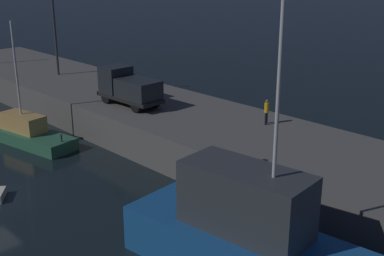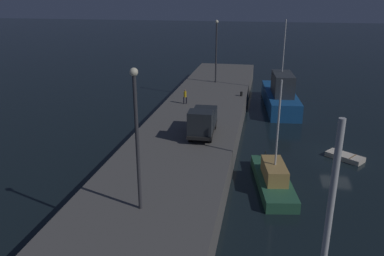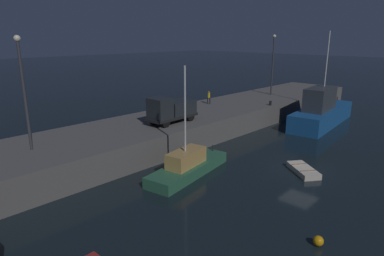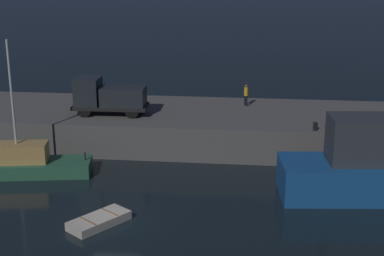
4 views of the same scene
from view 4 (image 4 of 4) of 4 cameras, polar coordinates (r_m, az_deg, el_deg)
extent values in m
plane|color=black|center=(29.04, -8.15, -9.23)|extent=(320.00, 320.00, 0.00)
cube|color=#5B5956|center=(40.70, -3.64, 0.27)|extent=(62.82, 8.65, 2.26)
cube|color=#33383D|center=(32.07, 17.92, -1.11)|extent=(5.24, 2.74, 2.55)
cube|color=#2D6647|center=(35.99, -16.30, -3.84)|extent=(8.11, 3.56, 0.82)
cube|color=tan|center=(35.74, -16.90, -2.37)|extent=(3.55, 2.03, 1.14)
cylinder|color=silver|center=(34.79, -17.58, 3.36)|extent=(0.14, 0.14, 6.21)
cylinder|color=#262626|center=(35.13, -10.64, -2.79)|extent=(0.10, 0.10, 0.50)
cube|color=beige|center=(28.72, -9.26, -9.12)|extent=(2.91, 3.28, 0.43)
cube|color=olive|center=(28.26, -10.38, -9.11)|extent=(1.03, 0.78, 0.04)
cube|color=olive|center=(28.99, -8.23, -8.30)|extent=(1.03, 0.78, 0.04)
cylinder|color=black|center=(39.08, -10.70, 1.72)|extent=(0.91, 0.31, 0.90)
cylinder|color=black|center=(40.60, -10.11, 2.31)|extent=(0.91, 0.31, 0.90)
cylinder|color=black|center=(38.36, -6.01, 1.63)|extent=(0.91, 0.31, 0.90)
cylinder|color=black|center=(39.90, -5.59, 2.24)|extent=(0.91, 0.31, 0.90)
cube|color=black|center=(39.42, -8.13, 2.16)|extent=(5.13, 2.08, 0.25)
cube|color=#23282D|center=(39.54, -10.35, 3.65)|extent=(1.68, 1.98, 1.83)
cube|color=#23282D|center=(39.05, -6.86, 3.20)|extent=(3.00, 2.02, 1.25)
cylinder|color=black|center=(41.72, 5.31, 2.77)|extent=(0.12, 0.12, 0.74)
cylinder|color=black|center=(41.46, 5.48, 2.68)|extent=(0.12, 0.12, 0.74)
cylinder|color=yellow|center=(41.43, 5.42, 3.64)|extent=(0.38, 0.38, 0.61)
sphere|color=#8C664C|center=(41.34, 5.43, 4.21)|extent=(0.18, 0.18, 0.18)
cylinder|color=black|center=(36.29, 12.20, 0.15)|extent=(0.28, 0.28, 0.51)
camera|label=1|loc=(24.17, 54.19, 8.22)|focal=47.62mm
camera|label=2|loc=(51.46, -46.68, 12.93)|focal=36.51mm
camera|label=3|loc=(33.87, -58.56, 4.55)|focal=31.59mm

